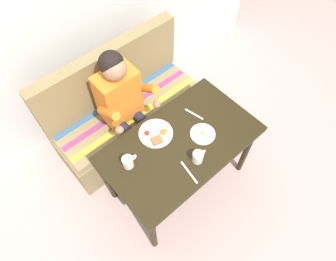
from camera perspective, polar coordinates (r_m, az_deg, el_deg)
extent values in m
plane|color=#B29692|center=(2.92, 1.98, -9.64)|extent=(8.00, 8.00, 0.00)
cube|color=black|center=(2.28, 2.49, -2.50)|extent=(1.20, 0.70, 0.04)
cylinder|color=black|center=(2.40, -2.86, -18.95)|extent=(0.05, 0.05, 0.69)
cylinder|color=black|center=(2.76, 14.66, -3.79)|extent=(0.05, 0.05, 0.69)
cylinder|color=black|center=(2.59, -11.22, -9.26)|extent=(0.05, 0.05, 0.69)
cylinder|color=black|center=(2.92, 6.14, 3.56)|extent=(0.05, 0.05, 0.69)
cube|color=olive|center=(3.03, -7.17, 1.38)|extent=(1.44, 0.56, 0.40)
cube|color=#8B7A55|center=(2.84, -7.65, 4.01)|extent=(1.40, 0.52, 0.06)
cube|color=olive|center=(2.75, -11.17, 10.51)|extent=(1.44, 0.12, 0.54)
cube|color=yellow|center=(2.74, -5.97, 2.71)|extent=(1.38, 0.05, 0.01)
cube|color=#93387A|center=(2.81, -7.73, 4.43)|extent=(1.38, 0.05, 0.01)
cube|color=#336099|center=(2.89, -9.40, 6.05)|extent=(1.38, 0.05, 0.01)
cube|color=orange|center=(2.52, -9.37, 6.59)|extent=(0.34, 0.22, 0.48)
sphere|color=#9E7051|center=(2.27, -10.20, 11.55)|extent=(0.19, 0.19, 0.19)
sphere|color=black|center=(2.27, -10.77, 12.46)|extent=(0.19, 0.19, 0.19)
cylinder|color=orange|center=(2.34, -11.31, 3.31)|extent=(0.07, 0.29, 0.23)
cylinder|color=orange|center=(2.46, -4.08, 8.08)|extent=(0.07, 0.29, 0.23)
sphere|color=#9E7051|center=(2.35, -9.25, 0.12)|extent=(0.07, 0.07, 0.07)
sphere|color=#9E7051|center=(2.47, -2.18, 5.00)|extent=(0.07, 0.07, 0.07)
cylinder|color=#232333|center=(2.60, -7.94, 0.10)|extent=(0.09, 0.34, 0.09)
cylinder|color=#232333|center=(2.74, -5.18, -5.11)|extent=(0.08, 0.08, 0.52)
cube|color=black|center=(2.93, -4.09, -8.06)|extent=(0.09, 0.20, 0.05)
cylinder|color=#232333|center=(2.65, -5.03, 2.14)|extent=(0.09, 0.34, 0.09)
cylinder|color=#232333|center=(2.79, -2.45, -3.09)|extent=(0.08, 0.08, 0.52)
cube|color=black|center=(2.97, -1.54, -6.11)|extent=(0.09, 0.20, 0.05)
cylinder|color=white|center=(2.30, -2.34, -0.55)|extent=(0.26, 0.26, 0.02)
cube|color=brown|center=(2.24, -2.16, -1.89)|extent=(0.09, 0.09, 0.02)
sphere|color=red|center=(2.27, -4.04, -0.50)|extent=(0.04, 0.04, 0.04)
ellipsoid|color=#CC6623|center=(2.28, -0.83, -0.28)|extent=(0.06, 0.05, 0.02)
cylinder|color=white|center=(2.31, 6.62, -0.68)|extent=(0.19, 0.19, 0.01)
ellipsoid|color=white|center=(2.30, 6.65, -0.52)|extent=(0.09, 0.08, 0.01)
sphere|color=yellow|center=(2.29, 6.65, -0.48)|extent=(0.03, 0.03, 0.03)
cylinder|color=white|center=(2.15, -7.65, -5.98)|extent=(0.08, 0.08, 0.09)
cylinder|color=brown|center=(2.11, -7.78, -5.47)|extent=(0.07, 0.07, 0.01)
torus|color=white|center=(2.15, -6.57, -5.13)|extent=(0.05, 0.01, 0.05)
cylinder|color=white|center=(2.16, 5.69, -5.07)|extent=(0.08, 0.08, 0.09)
cylinder|color=brown|center=(2.13, 5.78, -4.56)|extent=(0.07, 0.07, 0.01)
torus|color=white|center=(2.18, 6.68, -4.20)|extent=(0.05, 0.01, 0.05)
cube|color=silver|center=(2.42, 4.99, 3.11)|extent=(0.05, 0.17, 0.00)
cube|color=silver|center=(2.15, 4.04, -7.96)|extent=(0.04, 0.20, 0.00)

